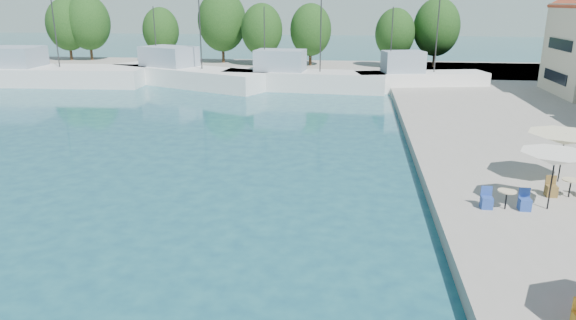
# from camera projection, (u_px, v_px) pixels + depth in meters

# --- Properties ---
(quay_far) EXTENTS (90.00, 16.00, 0.60)m
(quay_far) POSITION_uv_depth(u_px,v_px,m) (268.00, 69.00, 63.03)
(quay_far) COLOR gray
(quay_far) RESTS_ON ground
(hill_west) EXTENTS (180.00, 40.00, 16.00)m
(hill_west) POSITION_uv_depth(u_px,v_px,m) (248.00, 3.00, 151.60)
(hill_west) COLOR gray
(hill_west) RESTS_ON ground
(hill_east) EXTENTS (140.00, 40.00, 12.00)m
(hill_east) POSITION_uv_depth(u_px,v_px,m) (477.00, 9.00, 162.32)
(hill_east) COLOR gray
(hill_east) RESTS_ON ground
(trawler_01) EXTENTS (22.55, 7.05, 10.20)m
(trawler_01) POSITION_uv_depth(u_px,v_px,m) (35.00, 74.00, 53.30)
(trawler_01) COLOR silver
(trawler_01) RESTS_ON ground
(trawler_02) EXTENTS (18.26, 11.78, 10.20)m
(trawler_02) POSITION_uv_depth(u_px,v_px,m) (186.00, 75.00, 52.76)
(trawler_02) COLOR white
(trawler_02) RESTS_ON ground
(trawler_03) EXTENTS (15.87, 5.14, 10.20)m
(trawler_03) POSITION_uv_depth(u_px,v_px,m) (300.00, 79.00, 49.91)
(trawler_03) COLOR silver
(trawler_03) RESTS_ON ground
(trawler_04) EXTENTS (12.81, 5.90, 10.20)m
(trawler_04) POSITION_uv_depth(u_px,v_px,m) (417.00, 80.00, 49.16)
(trawler_04) COLOR white
(trawler_04) RESTS_ON ground
(tree_01) EXTENTS (5.52, 5.52, 8.17)m
(tree_01) POSITION_uv_depth(u_px,v_px,m) (67.00, 24.00, 68.67)
(tree_01) COLOR #3F2B19
(tree_01) RESTS_ON quay_far
(tree_02) EXTENTS (5.80, 5.80, 8.59)m
(tree_02) POSITION_uv_depth(u_px,v_px,m) (88.00, 23.00, 68.71)
(tree_02) COLOR #3F2B19
(tree_02) RESTS_ON quay_far
(tree_03) EXTENTS (4.72, 4.72, 6.99)m
(tree_03) POSITION_uv_depth(u_px,v_px,m) (161.00, 30.00, 67.34)
(tree_03) COLOR #3F2B19
(tree_03) RESTS_ON quay_far
(tree_04) EXTENTS (6.17, 6.17, 9.14)m
(tree_04) POSITION_uv_depth(u_px,v_px,m) (222.00, 21.00, 65.60)
(tree_04) COLOR #3F2B19
(tree_04) RESTS_ON quay_far
(tree_05) EXTENTS (5.08, 5.08, 7.52)m
(tree_05) POSITION_uv_depth(u_px,v_px,m) (262.00, 30.00, 62.99)
(tree_05) COLOR #3F2B19
(tree_05) RESTS_ON quay_far
(tree_06) EXTENTS (5.07, 5.07, 7.50)m
(tree_06) POSITION_uv_depth(u_px,v_px,m) (311.00, 30.00, 62.88)
(tree_06) COLOR #3F2B19
(tree_06) RESTS_ON quay_far
(tree_07) EXTENTS (4.72, 4.72, 6.98)m
(tree_07) POSITION_uv_depth(u_px,v_px,m) (395.00, 33.00, 61.27)
(tree_07) COLOR #3F2B19
(tree_07) RESTS_ON quay_far
(tree_08) EXTENTS (5.51, 5.51, 8.15)m
(tree_08) POSITION_uv_depth(u_px,v_px,m) (437.00, 27.00, 61.60)
(tree_08) COLOR #3F2B19
(tree_08) RESTS_ON quay_far
(umbrella_white) EXTENTS (2.56, 2.56, 2.26)m
(umbrella_white) POSITION_uv_depth(u_px,v_px,m) (555.00, 159.00, 19.16)
(umbrella_white) COLOR black
(umbrella_white) RESTS_ON quay_right
(umbrella_cream) EXTENTS (3.11, 3.11, 2.20)m
(umbrella_cream) POSITION_uv_depth(u_px,v_px,m) (565.00, 139.00, 22.19)
(umbrella_cream) COLOR black
(umbrella_cream) RESTS_ON quay_right
(cafe_table_02) EXTENTS (1.82, 0.70, 0.76)m
(cafe_table_02) POSITION_uv_depth(u_px,v_px,m) (506.00, 202.00, 19.65)
(cafe_table_02) COLOR black
(cafe_table_02) RESTS_ON quay_right
(cafe_table_03) EXTENTS (1.82, 0.70, 0.76)m
(cafe_table_03) POSITION_uv_depth(u_px,v_px,m) (569.00, 190.00, 20.87)
(cafe_table_03) COLOR black
(cafe_table_03) RESTS_ON quay_right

